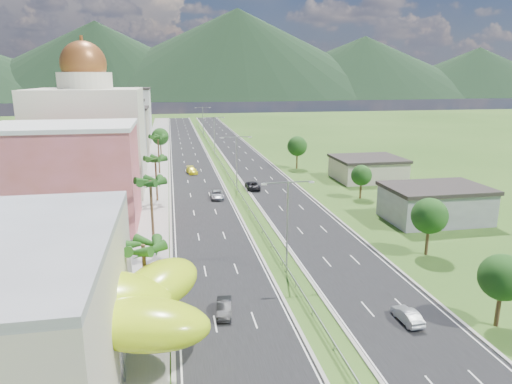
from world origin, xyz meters
TOP-DOWN VIEW (x-y plane):
  - ground at (0.00, 0.00)m, footprint 500.00×500.00m
  - road_left at (-7.50, 90.00)m, footprint 11.00×260.00m
  - road_right at (7.50, 90.00)m, footprint 11.00×260.00m
  - sidewalk_left at (-17.00, 90.00)m, footprint 7.00×260.00m
  - median_guardrail at (0.00, 71.99)m, footprint 0.10×216.06m
  - streetlight_median_b at (0.00, 10.00)m, footprint 6.04×0.25m
  - streetlight_median_c at (0.00, 50.00)m, footprint 6.04×0.25m
  - streetlight_median_d at (0.00, 95.00)m, footprint 6.04×0.25m
  - streetlight_median_e at (0.00, 140.00)m, footprint 6.04×0.25m
  - lime_canopy at (-20.00, -4.00)m, footprint 18.00×15.00m
  - pink_shophouse at (-28.00, 32.00)m, footprint 20.00×15.00m
  - domed_building at (-28.00, 55.00)m, footprint 20.00×20.00m
  - midrise_grey at (-27.00, 80.00)m, footprint 16.00×15.00m
  - midrise_beige at (-27.00, 102.00)m, footprint 16.00×15.00m
  - midrise_white at (-27.00, 125.00)m, footprint 16.00×15.00m
  - shed_near at (28.00, 25.00)m, footprint 15.00×10.00m
  - shed_far at (30.00, 55.00)m, footprint 14.00×12.00m
  - palm_tree_b at (-15.50, 2.00)m, footprint 3.60×3.60m
  - palm_tree_c at (-15.50, 22.00)m, footprint 3.60×3.60m
  - palm_tree_d at (-15.50, 45.00)m, footprint 3.60×3.60m
  - palm_tree_e at (-15.50, 70.00)m, footprint 3.60×3.60m
  - leafy_tree_lfar at (-15.50, 95.00)m, footprint 4.90×4.90m
  - leafy_tree_ra at (16.00, -5.00)m, footprint 4.20×4.20m
  - leafy_tree_rb at (19.00, 12.00)m, footprint 4.55×4.55m
  - leafy_tree_rc at (22.00, 40.00)m, footprint 3.85×3.85m
  - leafy_tree_rd at (18.00, 70.00)m, footprint 4.90×4.90m
  - mountain_ridge at (60.00, 450.00)m, footprint 860.00×140.00m
  - car_dark_left at (-8.31, 1.62)m, footprint 1.90×4.16m
  - car_silver_mid_left at (-4.54, 44.67)m, footprint 2.52×5.24m
  - car_yellow_far_left at (-8.04, 68.46)m, footprint 2.86×5.36m
  - car_silver_right at (8.25, -2.93)m, footprint 1.56×4.00m
  - car_dark_far_right at (3.29, 50.73)m, footprint 2.73×5.72m

SIDE VIEW (x-z plane):
  - ground at x=0.00m, z-range 0.00..0.00m
  - mountain_ridge at x=60.00m, z-range -45.00..45.00m
  - road_left at x=-7.50m, z-range 0.00..0.04m
  - road_right at x=7.50m, z-range 0.00..0.04m
  - sidewalk_left at x=-17.00m, z-range 0.00..0.12m
  - median_guardrail at x=0.00m, z-range 0.24..1.00m
  - car_silver_right at x=8.25m, z-range 0.04..1.34m
  - car_dark_left at x=-8.31m, z-range 0.04..1.36m
  - car_silver_mid_left at x=-4.54m, z-range 0.04..1.48m
  - car_yellow_far_left at x=-8.04m, z-range 0.04..1.52m
  - car_dark_far_right at x=3.29m, z-range 0.04..1.61m
  - shed_far at x=30.00m, z-range 0.00..4.40m
  - shed_near at x=28.00m, z-range 0.00..5.00m
  - leafy_tree_rc at x=22.00m, z-range 1.21..7.54m
  - leafy_tree_ra at x=16.00m, z-range 1.33..8.23m
  - lime_canopy at x=-20.00m, z-range 1.29..8.69m
  - leafy_tree_rb at x=19.00m, z-range 1.44..8.92m
  - leafy_tree_lfar at x=-15.50m, z-range 1.55..9.60m
  - leafy_tree_rd at x=18.00m, z-range 1.55..9.60m
  - midrise_beige at x=-27.00m, z-range 0.00..13.00m
  - streetlight_median_b at x=0.00m, z-range 1.25..12.25m
  - streetlight_median_c at x=0.00m, z-range 1.25..12.25m
  - streetlight_median_d at x=0.00m, z-range 1.25..12.25m
  - streetlight_median_e at x=0.00m, z-range 1.25..12.25m
  - palm_tree_b at x=-15.50m, z-range 3.01..11.11m
  - pink_shophouse at x=-28.00m, z-range 0.00..15.00m
  - palm_tree_d at x=-15.50m, z-range 3.24..11.84m
  - midrise_grey at x=-27.00m, z-range 0.00..16.00m
  - palm_tree_e at x=-15.50m, z-range 3.61..13.01m
  - palm_tree_c at x=-15.50m, z-range 3.70..13.30m
  - midrise_white at x=-27.00m, z-range 0.00..18.00m
  - domed_building at x=-28.00m, z-range -3.00..25.70m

